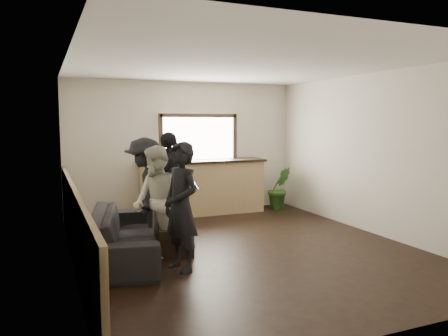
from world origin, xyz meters
name	(u,v)px	position (x,y,z in m)	size (l,w,h in m)	color
ground	(244,248)	(0.00, 0.00, 0.00)	(5.00, 6.00, 0.01)	black
room_shell	(199,156)	(-0.74, 0.00, 1.47)	(5.01, 6.01, 2.80)	silver
bar_counter	(203,184)	(0.30, 2.70, 0.64)	(2.70, 0.68, 2.13)	tan
sofa	(125,234)	(-1.78, 0.27, 0.34)	(2.33, 0.91, 0.68)	black
coffee_table	(177,237)	(-0.98, 0.32, 0.20)	(0.50, 0.90, 0.40)	black
cup_a	(174,219)	(-0.98, 0.48, 0.44)	(0.11, 0.11, 0.09)	silver
cup_b	(184,223)	(-0.93, 0.16, 0.45)	(0.10, 0.10, 0.10)	silver
potted_plant	(279,188)	(2.05, 2.48, 0.47)	(0.52, 0.42, 0.95)	#2D6623
person_a	(181,207)	(-1.18, -0.55, 0.85)	(0.57, 0.71, 1.70)	black
person_b	(157,201)	(-1.33, 0.16, 0.81)	(0.76, 0.90, 1.62)	silver
person_c	(145,191)	(-1.33, 0.89, 0.85)	(0.83, 1.20, 1.71)	black
person_d	(170,183)	(-0.80, 1.32, 0.89)	(1.04, 1.06, 1.78)	black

